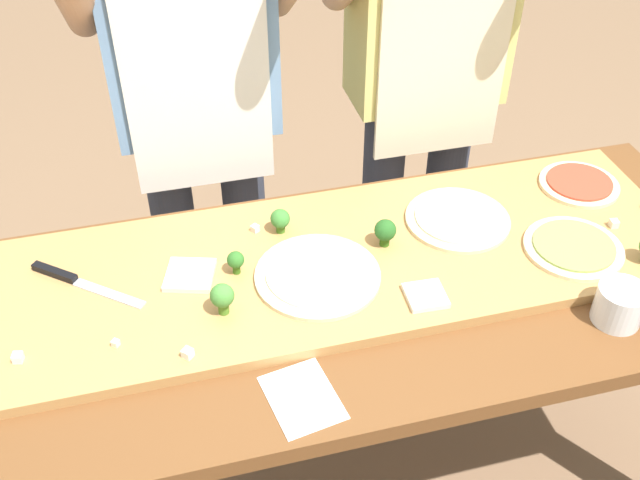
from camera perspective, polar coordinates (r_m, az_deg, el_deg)
The scene contains 22 objects.
prep_table at distance 1.69m, azimuth 3.08°, elevation -6.20°, with size 1.76×0.73×0.79m.
cutting_board at distance 1.66m, azimuth 2.62°, elevation -1.47°, with size 1.51×0.50×0.03m, color #B27F47.
chefs_knife at distance 1.67m, azimuth -18.35°, elevation -2.84°, with size 0.23×0.19×0.02m.
pizza_whole_white_garlic at distance 1.59m, azimuth -0.18°, elevation -2.67°, with size 0.27×0.27×0.02m.
pizza_whole_pesto_green at distance 1.76m, azimuth 18.72°, elevation -0.53°, with size 0.22×0.22×0.02m.
pizza_whole_cheese_artichoke at distance 1.77m, azimuth 10.43°, elevation 1.60°, with size 0.24×0.24×0.02m.
pizza_whole_tomato_red at distance 1.96m, azimuth 19.11°, elevation 4.07°, with size 0.19×0.19×0.02m.
pizza_slice_far_right at distance 1.62m, azimuth -9.88°, elevation -2.63°, with size 0.10×0.10×0.01m, color silver.
pizza_slice_near_left at distance 1.56m, azimuth 8.03°, elevation -4.21°, with size 0.08×0.08×0.01m, color silver.
broccoli_floret_back_mid at distance 1.51m, azimuth -7.44°, elevation -4.30°, with size 0.05×0.05×0.07m.
broccoli_floret_front_mid at distance 1.70m, azimuth -3.04°, elevation 1.57°, with size 0.04×0.04×0.06m.
broccoli_floret_front_left at distance 1.60m, azimuth -6.43°, elevation -1.58°, with size 0.04×0.04×0.05m.
broccoli_floret_center_right at distance 1.66m, azimuth 4.99°, elevation 0.68°, with size 0.05×0.05×0.07m.
cheese_crumble_a at distance 1.51m, azimuth -15.29°, elevation -7.57°, with size 0.01×0.01×0.01m, color silver.
cheese_crumble_b at distance 1.72m, azimuth -4.97°, elevation 0.88°, with size 0.02×0.02×0.02m, color white.
cheese_crumble_c at distance 1.46m, azimuth -10.03°, elevation -8.48°, with size 0.02×0.02×0.02m, color white.
cheese_crumble_d at distance 1.54m, azimuth -22.00°, elevation -8.29°, with size 0.02×0.02×0.02m, color white.
cheese_crumble_e at distance 1.85m, azimuth 21.45°, elevation 1.17°, with size 0.02×0.02×0.02m, color silver.
flour_cup at distance 1.64m, azimuth 21.78°, elevation -4.71°, with size 0.10×0.10×0.08m.
recipe_note at distance 1.41m, azimuth -1.35°, elevation -11.89°, with size 0.12×0.16×0.00m, color white.
cook_left at distance 1.92m, azimuth -9.47°, elevation 11.05°, with size 0.54×0.39×1.67m.
cook_right at distance 2.05m, azimuth 8.17°, elevation 13.14°, with size 0.54×0.39×1.67m.
Camera 1 is at (-0.39, -1.12, 1.90)m, focal length 42.07 mm.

